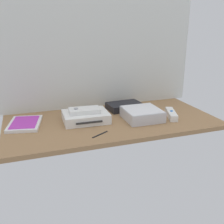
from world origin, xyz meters
The scene contains 9 objects.
ground_plane centered at (0.00, 0.00, -1.00)cm, with size 100.00×48.00×2.00cm, color #936D47.
back_wall centered at (0.00, 24.60, 32.00)cm, with size 110.00×1.20×64.00cm, color silver.
game_console centered at (-12.33, 2.56, 2.20)cm, with size 21.55×17.07×4.40cm.
mini_computer centered at (14.07, -3.78, 2.64)cm, with size 17.20×17.20×5.30cm.
game_case centered at (-39.92, 6.34, 0.76)cm, with size 17.08×21.31×1.56cm.
network_router centered at (11.87, 13.66, 1.70)cm, with size 18.87×13.37×3.40cm.
remote_wand centered at (29.16, -5.65, 1.51)cm, with size 8.41×15.14×3.40cm.
remote_classic_pad centered at (-12.84, 2.38, 5.41)cm, with size 14.95×9.03×2.40cm.
stylus_pen centered at (-10.57, -15.32, 0.35)cm, with size 0.70×0.70×9.00cm, color black.
Camera 1 is at (-38.46, -112.06, 43.84)cm, focal length 41.99 mm.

